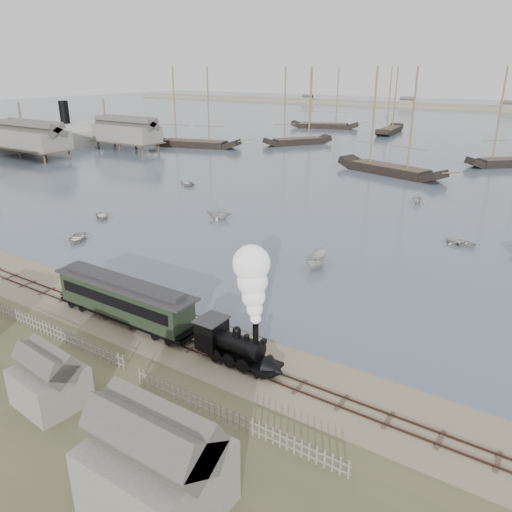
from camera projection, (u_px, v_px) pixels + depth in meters
The scene contains 24 objects.
ground at pixel (164, 319), 41.48m from camera, with size 600.00×600.00×0.00m, color gray.
harbor_water at pixel (504, 128), 173.84m from camera, with size 600.00×336.00×0.06m, color #485767.
rail_track at pixel (146, 329), 39.91m from camera, with size 120.00×1.80×0.16m.
picket_fence_west at pixel (41, 333), 39.40m from camera, with size 19.00×0.10×1.20m, color slate, non-canonical shape.
picket_fence_east at pixel (231, 426), 29.17m from camera, with size 15.00×0.10×1.20m, color slate, non-canonical shape.
shed_mid at pixel (53, 403), 31.10m from camera, with size 4.00×3.50×3.60m, color slate, non-canonical shape.
shed_right at pixel (159, 505), 23.84m from camera, with size 6.00×5.00×5.10m, color slate, non-canonical shape.
western_wharf at pixel (36, 142), 110.56m from camera, with size 36.00×56.00×8.00m, color slate, non-canonical shape.
locomotive at pixel (247, 317), 33.40m from camera, with size 6.90×2.58×8.61m.
passenger_coach at pixel (124, 298), 40.33m from camera, with size 13.87×2.68×3.37m.
beached_dinghy at pixel (154, 311), 42.00m from camera, with size 4.13×2.95×0.85m, color #B8B7AF.
steamship at pixel (66, 124), 130.41m from camera, with size 53.00×8.83×11.59m, color #B8B7AF, non-canonical shape.
rowboat_0 at pixel (77, 238), 59.92m from camera, with size 3.79×2.71×0.79m, color #B8B7AF.
rowboat_1 at pixel (219, 213), 68.43m from camera, with size 3.45×2.98×1.82m, color #B8B7AF.
rowboat_2 at pixel (317, 260), 51.89m from camera, with size 3.87×1.46×1.49m, color #B8B7AF.
rowboat_3 at pixel (462, 242), 58.50m from camera, with size 3.41×2.44×0.71m, color #B8B7AF.
rowboat_6 at pixel (187, 183), 88.52m from camera, with size 3.78×2.70×0.78m, color #B8B7AF.
rowboat_7 at pixel (418, 198), 76.73m from camera, with size 2.97×2.56×1.56m, color #B8B7AF.
rowboat_8 at pixel (102, 215), 69.27m from camera, with size 3.51×2.50×0.73m, color #B8B7AF.
schooner_0 at pixel (193, 107), 127.48m from camera, with size 24.59×5.67×20.00m, color black, non-canonical shape.
schooner_1 at pixel (299, 106), 131.61m from camera, with size 19.26×4.45×20.00m, color black, non-canonical shape.
schooner_2 at pixel (394, 122), 94.23m from camera, with size 22.85×5.27×20.00m, color black, non-canonical shape.
schooner_6 at pixel (326, 98), 167.97m from camera, with size 22.83×5.27×20.00m, color black, non-canonical shape.
schooner_7 at pixel (392, 100), 154.72m from camera, with size 21.41×4.94×20.00m, color black, non-canonical shape.
Camera 1 is at (26.86, -26.48, 19.62)m, focal length 35.00 mm.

